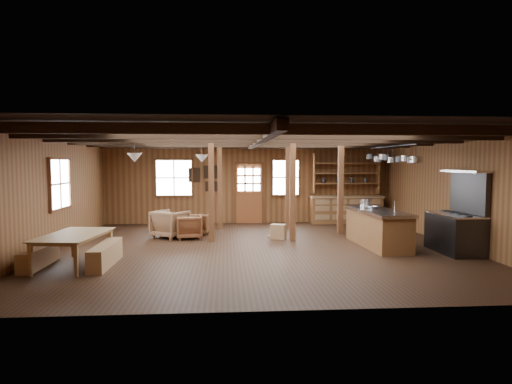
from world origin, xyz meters
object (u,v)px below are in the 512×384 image
at_px(armchair_c, 170,224).
at_px(kitchen_island, 378,228).
at_px(dining_table, 76,250).
at_px(armchair_a, 189,227).
at_px(commercial_range, 457,226).
at_px(armchair_b, 198,224).

bearing_deg(armchair_c, kitchen_island, -162.54).
relative_size(kitchen_island, armchair_c, 2.96).
relative_size(dining_table, armchair_a, 2.65).
bearing_deg(armchair_a, armchair_c, -29.13).
bearing_deg(armchair_a, commercial_range, 153.57).
bearing_deg(dining_table, armchair_a, -28.24).
bearing_deg(armchair_c, commercial_range, -165.25).
relative_size(armchair_a, armchair_c, 0.83).
bearing_deg(commercial_range, armchair_a, 160.45).
xyz_separation_m(dining_table, armchair_b, (2.27, 3.78, -0.02)).
bearing_deg(armchair_b, kitchen_island, 165.02).
distance_m(kitchen_island, dining_table, 7.12).
xyz_separation_m(commercial_range, armchair_c, (-7.04, 2.53, -0.24)).
xyz_separation_m(commercial_range, armchair_b, (-6.28, 3.05, -0.32)).
bearing_deg(commercial_range, armchair_c, 160.23).
bearing_deg(armchair_b, armchair_a, 84.47).
distance_m(armchair_a, armchair_b, 0.77).
distance_m(commercial_range, armchair_b, 6.99).
bearing_deg(kitchen_island, dining_table, -170.38).
height_order(kitchen_island, dining_table, kitchen_island).
xyz_separation_m(armchair_b, armchair_c, (-0.76, -0.52, 0.08)).
height_order(dining_table, armchair_a, dining_table).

